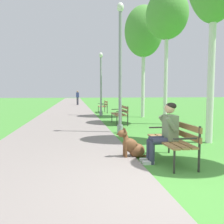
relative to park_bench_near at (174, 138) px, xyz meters
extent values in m
plane|color=#478E38|center=(-0.46, -1.37, -0.51)|extent=(120.00, 120.00, 0.00)
cube|color=gray|center=(-2.51, 22.63, -0.49)|extent=(3.50, 60.00, 0.04)
cube|color=olive|center=(-0.27, 0.00, -0.06)|extent=(0.14, 1.50, 0.04)
cube|color=olive|center=(-0.10, 0.00, -0.06)|extent=(0.14, 1.50, 0.04)
cube|color=olive|center=(0.08, 0.00, -0.06)|extent=(0.14, 1.50, 0.04)
cube|color=olive|center=(0.18, 0.00, 0.08)|extent=(0.04, 1.50, 0.11)
cube|color=olive|center=(0.18, 0.00, 0.26)|extent=(0.04, 1.50, 0.11)
cylinder|color=#2D2B28|center=(-0.30, 0.69, -0.29)|extent=(0.04, 0.04, 0.45)
cylinder|color=#2D2B28|center=(0.18, 0.69, -0.09)|extent=(0.04, 0.04, 0.85)
cube|color=#2D2B28|center=(-0.10, 0.69, 0.12)|extent=(0.45, 0.04, 0.03)
cylinder|color=#2D2B28|center=(-0.30, -0.69, -0.29)|extent=(0.04, 0.04, 0.45)
cylinder|color=#2D2B28|center=(0.18, -0.69, -0.09)|extent=(0.04, 0.04, 0.85)
cube|color=#2D2B28|center=(-0.10, -0.69, 0.12)|extent=(0.45, 0.04, 0.03)
cube|color=olive|center=(-0.23, 6.00, -0.06)|extent=(0.14, 1.50, 0.04)
cube|color=olive|center=(-0.06, 6.00, -0.06)|extent=(0.14, 1.50, 0.04)
cube|color=olive|center=(0.12, 6.00, -0.06)|extent=(0.14, 1.50, 0.04)
cube|color=olive|center=(0.22, 6.00, 0.08)|extent=(0.04, 1.50, 0.11)
cube|color=olive|center=(0.22, 6.00, 0.26)|extent=(0.04, 1.50, 0.11)
cylinder|color=#2D2B28|center=(-0.26, 6.69, -0.29)|extent=(0.04, 0.04, 0.45)
cylinder|color=#2D2B28|center=(0.22, 6.69, -0.09)|extent=(0.04, 0.04, 0.85)
cube|color=#2D2B28|center=(-0.06, 6.69, 0.12)|extent=(0.45, 0.04, 0.03)
cylinder|color=#2D2B28|center=(-0.26, 5.31, -0.29)|extent=(0.04, 0.04, 0.45)
cylinder|color=#2D2B28|center=(0.22, 5.31, -0.09)|extent=(0.04, 0.04, 0.85)
cube|color=#2D2B28|center=(-0.06, 5.31, 0.12)|extent=(0.45, 0.04, 0.03)
cube|color=olive|center=(-0.28, 12.15, -0.06)|extent=(0.14, 1.50, 0.04)
cube|color=olive|center=(-0.11, 12.15, -0.06)|extent=(0.14, 1.50, 0.04)
cube|color=olive|center=(0.07, 12.15, -0.06)|extent=(0.14, 1.50, 0.04)
cube|color=olive|center=(0.17, 12.15, 0.08)|extent=(0.04, 1.50, 0.11)
cube|color=olive|center=(0.17, 12.15, 0.26)|extent=(0.04, 1.50, 0.11)
cylinder|color=#2D2B28|center=(-0.31, 12.84, -0.29)|extent=(0.04, 0.04, 0.45)
cylinder|color=#2D2B28|center=(0.17, 12.84, -0.09)|extent=(0.04, 0.04, 0.85)
cube|color=#2D2B28|center=(-0.11, 12.84, 0.12)|extent=(0.45, 0.04, 0.03)
cylinder|color=#2D2B28|center=(-0.31, 11.46, -0.29)|extent=(0.04, 0.04, 0.45)
cylinder|color=#2D2B28|center=(0.17, 11.46, -0.09)|extent=(0.04, 0.04, 0.85)
cube|color=#2D2B28|center=(-0.11, 11.46, 0.12)|extent=(0.45, 0.04, 0.03)
cylinder|color=#33384C|center=(-0.31, 0.09, -0.04)|extent=(0.42, 0.14, 0.14)
cylinder|color=#33384C|center=(-0.52, 0.09, -0.28)|extent=(0.11, 0.11, 0.47)
cube|color=silver|center=(-0.60, 0.09, -0.48)|extent=(0.24, 0.09, 0.07)
cylinder|color=#33384C|center=(-0.31, -0.11, -0.04)|extent=(0.42, 0.14, 0.14)
cylinder|color=#33384C|center=(-0.52, -0.11, -0.28)|extent=(0.11, 0.11, 0.47)
cube|color=silver|center=(-0.60, -0.11, -0.48)|extent=(0.24, 0.09, 0.07)
cube|color=#6B7F5B|center=(-0.10, -0.01, 0.22)|extent=(0.22, 0.36, 0.52)
cylinder|color=#6B7F5B|center=(-0.16, 0.19, 0.32)|extent=(0.25, 0.09, 0.30)
cylinder|color=#6B7F5B|center=(-0.16, -0.21, 0.32)|extent=(0.25, 0.09, 0.30)
sphere|color=tan|center=(-0.12, -0.01, 0.62)|extent=(0.21, 0.21, 0.21)
ellipsoid|color=black|center=(-0.09, -0.01, 0.67)|extent=(0.22, 0.23, 0.14)
ellipsoid|color=brown|center=(-0.69, 0.42, -0.35)|extent=(0.39, 0.31, 0.32)
ellipsoid|color=brown|center=(-0.84, 0.40, -0.23)|extent=(0.52, 0.27, 0.48)
ellipsoid|color=#4C2D19|center=(-0.79, 0.41, -0.19)|extent=(0.37, 0.22, 0.27)
cylinder|color=brown|center=(-0.98, 0.45, -0.32)|extent=(0.06, 0.06, 0.38)
cylinder|color=brown|center=(-0.96, 0.33, -0.32)|extent=(0.06, 0.06, 0.38)
cylinder|color=brown|center=(-0.95, 0.39, -0.08)|extent=(0.13, 0.18, 0.19)
ellipsoid|color=brown|center=(-1.03, 0.39, 0.05)|extent=(0.23, 0.16, 0.16)
cone|color=#4C2D19|center=(-1.13, 0.38, 0.04)|extent=(0.11, 0.10, 0.09)
cone|color=#4C2D19|center=(-0.99, 0.43, 0.15)|extent=(0.06, 0.06, 0.09)
cone|color=#4C2D19|center=(-0.99, 0.34, 0.15)|extent=(0.06, 0.06, 0.09)
cylinder|color=brown|center=(-0.49, 0.44, -0.49)|extent=(0.28, 0.07, 0.04)
cylinder|color=gray|center=(-0.46, 3.58, -0.36)|extent=(0.20, 0.20, 0.30)
cylinder|color=gray|center=(-0.46, 3.58, 1.62)|extent=(0.11, 0.11, 4.26)
ellipsoid|color=silver|center=(-0.46, 3.58, 3.87)|extent=(0.24, 0.24, 0.32)
cylinder|color=gray|center=(-0.45, 9.80, -0.36)|extent=(0.20, 0.20, 0.30)
cylinder|color=gray|center=(-0.45, 9.80, 1.28)|extent=(0.11, 0.11, 3.59)
ellipsoid|color=silver|center=(-0.45, 9.80, 3.20)|extent=(0.24, 0.24, 0.32)
cylinder|color=silver|center=(1.78, 1.59, 1.50)|extent=(0.19, 0.19, 4.02)
cylinder|color=silver|center=(2.05, 5.61, 1.62)|extent=(0.16, 0.16, 4.26)
ellipsoid|color=#569E42|center=(2.05, 5.61, 4.40)|extent=(1.85, 2.00, 2.17)
cylinder|color=silver|center=(1.90, 8.68, 1.52)|extent=(0.20, 0.20, 4.07)
ellipsoid|color=#569E42|center=(1.90, 8.68, 4.43)|extent=(2.19, 1.97, 2.89)
cylinder|color=#383842|center=(-1.72, 21.94, -0.07)|extent=(0.22, 0.22, 0.88)
cube|color=navy|center=(-1.72, 21.94, 0.65)|extent=(0.32, 0.20, 0.56)
sphere|color=#A37556|center=(-1.72, 21.94, 1.04)|extent=(0.20, 0.20, 0.20)
camera|label=1|loc=(-2.06, -4.59, 0.95)|focal=37.57mm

